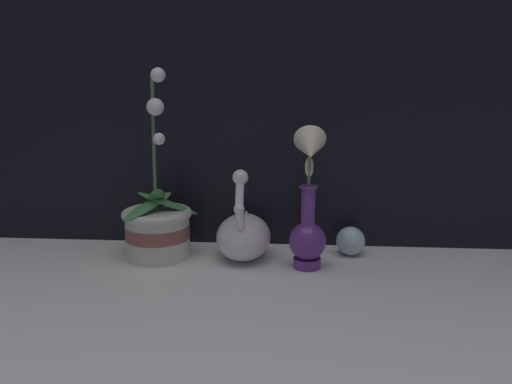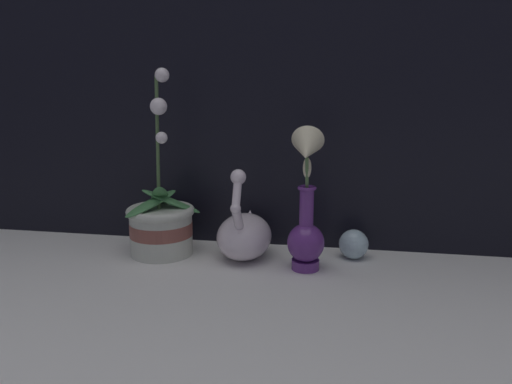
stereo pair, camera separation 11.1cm
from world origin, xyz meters
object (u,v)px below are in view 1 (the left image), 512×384
Objects in this scene: glass_sphere at (351,241)px; swan_figurine at (244,234)px; blue_vase at (308,213)px; orchid_potted_plant at (158,225)px.

swan_figurine is at bearing -171.17° from glass_sphere.
glass_sphere is at bearing 43.19° from blue_vase.
blue_vase reaches higher than swan_figurine.
orchid_potted_plant is 6.31× the size of glass_sphere.
swan_figurine is 0.25m from glass_sphere.
blue_vase is at bearing -22.16° from swan_figurine.
swan_figurine is at bearing 157.84° from blue_vase.
orchid_potted_plant is at bearing -174.24° from glass_sphere.
orchid_potted_plant is 0.35m from blue_vase.
swan_figurine is 0.17m from blue_vase.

